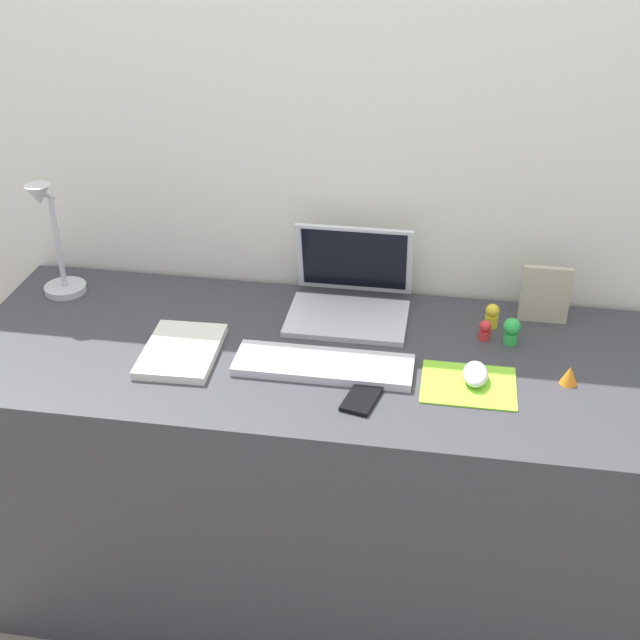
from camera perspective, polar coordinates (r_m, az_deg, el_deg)
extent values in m
plane|color=slate|center=(2.50, -0.68, -16.63)|extent=(6.00, 6.00, 0.00)
cube|color=silver|center=(2.32, 0.78, 3.47)|extent=(2.87, 0.05, 1.56)
cube|color=#38383D|center=(2.24, -0.74, -10.15)|extent=(1.67, 0.66, 0.74)
cube|color=silver|center=(2.14, 1.83, 0.10)|extent=(0.30, 0.21, 0.01)
cube|color=silver|center=(2.20, 2.32, 4.09)|extent=(0.30, 0.05, 0.20)
cube|color=black|center=(2.20, 2.30, 4.05)|extent=(0.27, 0.04, 0.17)
cube|color=silver|center=(1.95, 0.23, -3.04)|extent=(0.41, 0.13, 0.02)
cube|color=#8CDB33|center=(1.93, 9.90, -4.30)|extent=(0.21, 0.17, 0.00)
ellipsoid|color=silver|center=(1.94, 10.35, -3.57)|extent=(0.06, 0.10, 0.03)
cube|color=black|center=(1.86, 2.89, -5.13)|extent=(0.09, 0.14, 0.01)
cylinder|color=#B7B7BC|center=(2.38, -16.65, 2.03)|extent=(0.11, 0.11, 0.02)
cylinder|color=#B7B7BC|center=(2.32, -17.15, 5.09)|extent=(0.01, 0.01, 0.26)
cylinder|color=#B7B7BC|center=(2.24, -17.97, 8.02)|extent=(0.01, 0.09, 0.06)
cone|color=#B7B7BC|center=(2.22, -18.30, 7.96)|extent=(0.06, 0.06, 0.05)
cube|color=silver|center=(2.03, -9.26, -2.06)|extent=(0.18, 0.25, 0.02)
cube|color=#B2A58C|center=(2.18, 14.83, 1.65)|extent=(0.12, 0.02, 0.15)
cylinder|color=yellow|center=(2.16, 11.39, -0.06)|extent=(0.03, 0.03, 0.03)
sphere|color=yellow|center=(2.14, 11.47, 0.63)|extent=(0.03, 0.03, 0.03)
cone|color=orange|center=(1.98, 16.34, -3.56)|extent=(0.04, 0.04, 0.04)
cylinder|color=green|center=(2.10, 12.61, -1.18)|extent=(0.03, 0.03, 0.03)
sphere|color=green|center=(2.08, 12.71, -0.42)|extent=(0.04, 0.04, 0.04)
cylinder|color=red|center=(2.10, 10.94, -0.97)|extent=(0.03, 0.03, 0.02)
sphere|color=red|center=(2.09, 11.01, -0.40)|extent=(0.03, 0.03, 0.03)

